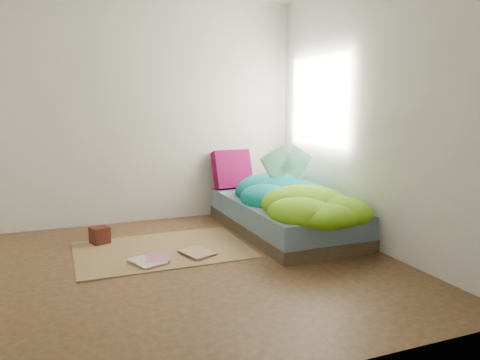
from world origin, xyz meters
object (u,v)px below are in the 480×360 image
Objects in this scene: pillow_magenta at (232,169)px; wooden_box at (100,235)px; bed at (283,216)px; floor_book_b at (145,259)px; open_book at (287,154)px; floor_book_a at (136,265)px.

pillow_magenta reaches higher than wooden_box.
floor_book_b is at bearing -165.17° from bed.
open_book is at bearing 49.98° from bed.
pillow_magenta is (-0.25, 0.91, 0.41)m from bed.
wooden_box is at bearing -162.27° from pillow_magenta.
floor_book_b is at bearing -138.89° from pillow_magenta.
wooden_box is 0.51× the size of floor_book_a.
wooden_box is 0.75m from floor_book_b.
pillow_magenta reaches higher than floor_book_a.
floor_book_a is at bearing -74.71° from wooden_box.
bed reaches higher than wooden_box.
floor_book_a is at bearing -158.53° from open_book.
bed is at bearing -78.56° from pillow_magenta.
open_book is at bearing 28.08° from floor_book_b.
bed is 4.08× the size of open_book.
wooden_box is 0.83m from floor_book_a.
floor_book_a is (0.22, -0.80, -0.07)m from wooden_box.
open_book is at bearing 0.20° from floor_book_a.
open_book reaches higher than floor_book_b.
floor_book_b is at bearing -64.35° from wooden_box.
pillow_magenta is at bearing 105.20° from bed.
bed is 1.64m from floor_book_b.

